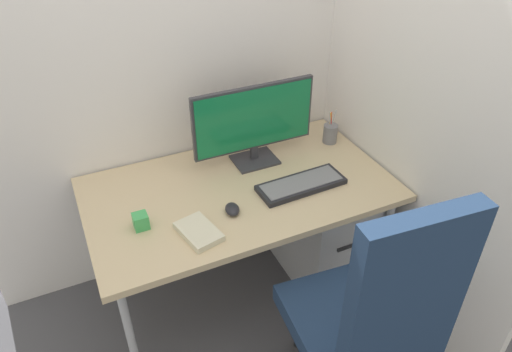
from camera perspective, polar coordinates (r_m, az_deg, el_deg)
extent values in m
plane|color=#4C4C51|center=(2.71, -1.69, -13.34)|extent=(8.00, 8.00, 0.00)
cube|color=white|center=(2.30, -6.95, 19.00)|extent=(2.38, 0.04, 2.80)
cube|color=white|center=(2.19, 18.14, 16.77)|extent=(0.04, 1.76, 2.80)
cube|color=#D1B78C|center=(2.24, -1.99, -1.65)|extent=(1.43, 0.82, 0.03)
cylinder|color=#B2B5BA|center=(2.15, -14.74, -18.57)|extent=(0.04, 0.04, 0.67)
cylinder|color=#B2B5BA|center=(2.53, 15.02, -8.45)|extent=(0.04, 0.04, 0.67)
cylinder|color=#B2B5BA|center=(2.62, -18.02, -7.27)|extent=(0.04, 0.04, 0.67)
cylinder|color=#B2B5BA|center=(2.94, 7.08, -0.37)|extent=(0.04, 0.04, 0.67)
sphere|color=black|center=(2.52, 12.66, -18.77)|extent=(0.05, 0.05, 0.05)
sphere|color=black|center=(2.47, 5.13, -19.34)|extent=(0.05, 0.05, 0.05)
cube|color=navy|center=(2.03, 11.09, -17.04)|extent=(0.49, 0.55, 0.08)
cube|color=navy|center=(1.60, 17.43, -14.60)|extent=(0.41, 0.10, 0.73)
cube|color=#B2B5BA|center=(2.64, 7.95, -6.28)|extent=(0.38, 0.55, 0.59)
cube|color=#262628|center=(2.40, 11.69, -8.09)|extent=(0.19, 0.01, 0.02)
cube|color=#333338|center=(2.41, -0.14, 1.97)|extent=(0.22, 0.17, 0.01)
cube|color=#333338|center=(2.40, -0.25, 2.97)|extent=(0.04, 0.02, 0.08)
cube|color=#333338|center=(2.30, -0.28, 7.02)|extent=(0.62, 0.02, 0.33)
cube|color=#14723F|center=(2.29, -0.13, 6.87)|extent=(0.60, 0.01, 0.31)
cube|color=black|center=(2.24, 5.45, -1.04)|extent=(0.42, 0.17, 0.03)
cube|color=slate|center=(2.23, 5.47, -0.74)|extent=(0.39, 0.14, 0.00)
ellipsoid|color=black|center=(2.08, -2.87, -4.01)|extent=(0.08, 0.10, 0.04)
cylinder|color=slate|center=(2.58, 8.91, 5.05)|extent=(0.08, 0.08, 0.10)
cylinder|color=#B2B5BA|center=(2.54, 8.90, 6.37)|extent=(0.03, 0.01, 0.14)
cylinder|color=#B2B5BA|center=(2.55, 9.20, 6.44)|extent=(0.03, 0.01, 0.14)
torus|color=purple|center=(2.58, 8.93, 5.25)|extent=(0.03, 0.04, 0.01)
cylinder|color=orange|center=(2.57, 8.85, 6.17)|extent=(0.01, 0.02, 0.14)
cylinder|color=red|center=(2.57, 8.98, 6.17)|extent=(0.01, 0.02, 0.14)
cube|color=beige|center=(1.98, -6.91, -6.67)|extent=(0.17, 0.22, 0.03)
cube|color=#3FAD59|center=(2.04, -13.68, -5.29)|extent=(0.06, 0.06, 0.07)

